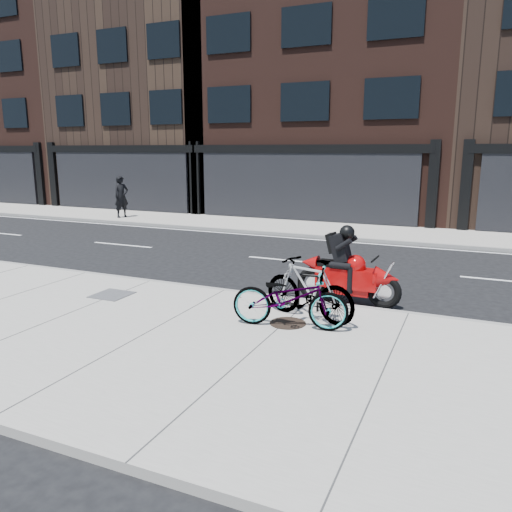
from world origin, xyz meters
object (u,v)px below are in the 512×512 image
at_px(bicycle_front, 290,298).
at_px(motorcycle, 353,272).
at_px(bike_rack, 308,289).
at_px(pedestrian, 121,197).
at_px(bicycle_rear, 309,288).
at_px(utility_grate, 112,295).
at_px(manhole_cover, 288,323).

xyz_separation_m(bicycle_front, motorcycle, (0.60, 2.21, 0.02)).
height_order(bike_rack, motorcycle, motorcycle).
relative_size(bike_rack, pedestrian, 0.38).
xyz_separation_m(bicycle_rear, utility_grate, (-4.37, -0.25, -0.57)).
height_order(bike_rack, manhole_cover, bike_rack).
bearing_deg(bicycle_front, utility_grate, 76.28).
height_order(motorcycle, utility_grate, motorcycle).
bearing_deg(utility_grate, manhole_cover, -2.21).
bearing_deg(manhole_cover, utility_grate, 177.79).
relative_size(motorcycle, utility_grate, 3.03).
xyz_separation_m(bike_rack, pedestrian, (-12.13, 9.60, 0.53)).
relative_size(bicycle_front, bicycle_rear, 1.07).
bearing_deg(pedestrian, bicycle_rear, -107.39).
distance_m(bike_rack, motorcycle, 1.32).
xyz_separation_m(manhole_cover, utility_grate, (-4.12, 0.16, 0.00)).
bearing_deg(bicycle_front, motorcycle, -24.53).
xyz_separation_m(bicycle_front, manhole_cover, (-0.09, 0.16, -0.53)).
height_order(pedestrian, manhole_cover, pedestrian).
distance_m(motorcycle, utility_grate, 5.19).
distance_m(bike_rack, manhole_cover, 0.98).
relative_size(pedestrian, manhole_cover, 2.90).
distance_m(manhole_cover, utility_grate, 4.12).
relative_size(pedestrian, utility_grate, 2.55).
bearing_deg(bicycle_front, pedestrian, 39.37).
relative_size(motorcycle, manhole_cover, 3.44).
bearing_deg(manhole_cover, bicycle_front, -61.17).
bearing_deg(manhole_cover, motorcycle, 71.49).
distance_m(bike_rack, bicycle_front, 1.04).
height_order(bike_rack, bicycle_rear, bicycle_rear).
relative_size(bicycle_front, utility_grate, 2.75).
distance_m(bike_rack, bicycle_rear, 0.51).
height_order(bicycle_rear, utility_grate, bicycle_rear).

